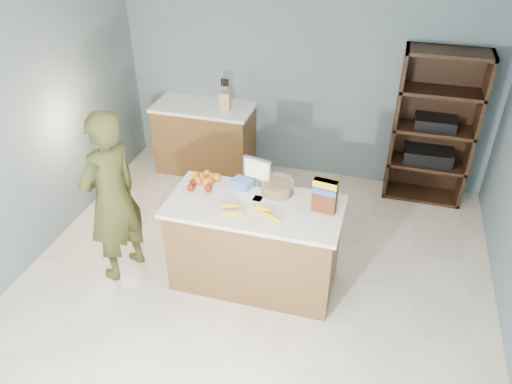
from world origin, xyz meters
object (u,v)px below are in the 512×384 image
(shelving_unit, at_px, (433,130))
(cereal_box, at_px, (325,194))
(person, at_px, (112,198))
(tv, at_px, (257,170))
(counter_peninsula, at_px, (255,247))

(shelving_unit, relative_size, cereal_box, 5.76)
(person, relative_size, cereal_box, 5.51)
(tv, xyz_separation_m, cereal_box, (0.66, -0.25, 0.02))
(person, distance_m, cereal_box, 1.94)
(counter_peninsula, xyz_separation_m, shelving_unit, (1.55, 2.05, 0.45))
(person, xyz_separation_m, tv, (1.24, 0.51, 0.20))
(counter_peninsula, bearing_deg, tv, 100.94)
(counter_peninsula, height_order, cereal_box, cereal_box)
(person, bearing_deg, cereal_box, 114.83)
(counter_peninsula, distance_m, cereal_box, 0.90)
(shelving_unit, xyz_separation_m, person, (-2.85, -2.25, -0.00))
(cereal_box, bearing_deg, shelving_unit, 64.48)
(counter_peninsula, xyz_separation_m, cereal_box, (0.60, 0.06, 0.67))
(counter_peninsula, xyz_separation_m, tv, (-0.06, 0.32, 0.64))
(shelving_unit, height_order, person, shelving_unit)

